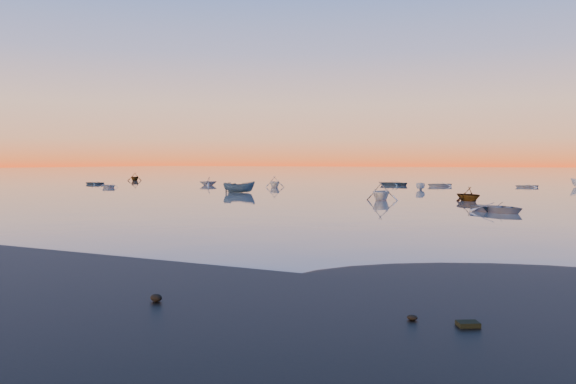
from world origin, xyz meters
The scene contains 5 objects.
ground centered at (0.00, 100.00, 0.00)m, with size 600.00×600.00×0.00m, color #6F665C.
mud_lobes centered at (0.00, -1.00, 0.01)m, with size 140.00×6.00×0.07m, color black, non-canonical shape.
moored_fleet centered at (0.00, 53.00, 0.00)m, with size 124.00×58.00×1.20m, color silver, non-canonical shape.
boat_near_left centered at (-38.54, 44.16, 0.00)m, with size 4.03×1.68×1.01m, color silver.
boat_near_center centered at (-13.87, 41.30, 0.00)m, with size 4.11×1.74×1.42m, color #334E62.
Camera 1 is at (22.79, -20.95, 4.01)m, focal length 35.00 mm.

